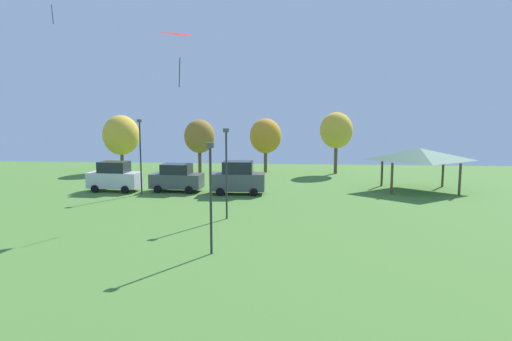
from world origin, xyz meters
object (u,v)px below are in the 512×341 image
object	(u,v)px
light_post_3	(140,152)
treeline_tree_0	(121,135)
kite_flying_3	(182,48)
treeline_tree_1	(199,137)
parked_car_third_from_left	(238,178)
treeline_tree_2	(266,136)
treeline_tree_3	(336,131)
kite_flying_5	(49,1)
park_pavilion	(420,154)
light_post_1	(226,168)
light_post_2	(211,191)
parked_car_leftmost	(114,177)
parked_car_second_from_left	(177,178)

from	to	relation	value
light_post_3	treeline_tree_0	size ratio (longest dim) A/B	0.97
kite_flying_3	treeline_tree_1	distance (m)	20.47
parked_car_third_from_left	kite_flying_3	bearing A→B (deg)	-114.01
treeline_tree_0	treeline_tree_2	size ratio (longest dim) A/B	1.06
parked_car_third_from_left	treeline_tree_3	bearing A→B (deg)	54.32
kite_flying_5	park_pavilion	size ratio (longest dim) A/B	0.30
kite_flying_5	park_pavilion	bearing A→B (deg)	10.08
light_post_1	treeline_tree_1	size ratio (longest dim) A/B	0.98
treeline_tree_2	treeline_tree_3	world-z (taller)	treeline_tree_3
park_pavilion	light_post_2	distance (m)	23.55
parked_car_leftmost	treeline_tree_2	bearing A→B (deg)	50.84
light_post_2	treeline_tree_2	world-z (taller)	treeline_tree_2
parked_car_leftmost	treeline_tree_3	distance (m)	23.41
light_post_3	treeline_tree_3	world-z (taller)	treeline_tree_3
parked_car_leftmost	light_post_1	xyz separation A→B (m)	(10.86, -8.95, 2.00)
parked_car_third_from_left	treeline_tree_2	size ratio (longest dim) A/B	0.74
parked_car_leftmost	treeline_tree_1	xyz separation A→B (m)	(4.77, 12.14, 2.71)
kite_flying_5	light_post_2	xyz separation A→B (m)	(14.57, -13.43, -11.92)
parked_car_leftmost	parked_car_third_from_left	size ratio (longest dim) A/B	1.00
treeline_tree_2	kite_flying_5	bearing A→B (deg)	-135.16
kite_flying_3	park_pavilion	size ratio (longest dim) A/B	0.40
parked_car_third_from_left	treeline_tree_2	world-z (taller)	treeline_tree_2
kite_flying_5	light_post_1	bearing A→B (deg)	-24.07
treeline_tree_1	kite_flying_3	bearing A→B (deg)	-81.17
treeline_tree_0	parked_car_third_from_left	bearing A→B (deg)	-40.82
parked_car_leftmost	park_pavilion	bearing A→B (deg)	9.86
light_post_3	treeline_tree_2	distance (m)	16.69
parked_car_leftmost	treeline_tree_3	world-z (taller)	treeline_tree_3
park_pavilion	light_post_3	size ratio (longest dim) A/B	1.14
kite_flying_3	treeline_tree_0	size ratio (longest dim) A/B	0.44
treeline_tree_0	park_pavilion	bearing A→B (deg)	-17.83
light_post_2	treeline_tree_3	xyz separation A→B (m)	(8.35, 28.48, 1.59)
parked_car_leftmost	kite_flying_5	bearing A→B (deg)	-138.71
park_pavilion	treeline_tree_3	size ratio (longest dim) A/B	1.05
kite_flying_5	parked_car_second_from_left	world-z (taller)	kite_flying_5
parked_car_third_from_left	treeline_tree_3	world-z (taller)	treeline_tree_3
light_post_3	kite_flying_5	bearing A→B (deg)	-167.75
parked_car_third_from_left	treeline_tree_1	xyz separation A→B (m)	(-5.75, 12.57, 2.64)
kite_flying_5	kite_flying_3	bearing A→B (deg)	-21.32
treeline_tree_1	treeline_tree_2	xyz separation A→B (m)	(7.17, 0.54, 0.05)
treeline_tree_0	treeline_tree_3	xyz separation A→B (m)	(23.49, 0.38, 0.59)
treeline_tree_1	parked_car_second_from_left	bearing A→B (deg)	-87.63
kite_flying_3	parked_car_second_from_left	distance (m)	12.29
kite_flying_5	parked_car_third_from_left	size ratio (longest dim) A/B	0.47
park_pavilion	treeline_tree_2	xyz separation A→B (m)	(-13.68, 10.11, 0.90)
treeline_tree_1	treeline_tree_2	size ratio (longest dim) A/B	0.98
treeline_tree_1	treeline_tree_3	xyz separation A→B (m)	(14.74, 0.33, 0.69)
kite_flying_3	treeline_tree_0	xyz separation A→B (m)	(-11.71, 19.03, -6.73)
light_post_3	treeline_tree_2	xyz separation A→B (m)	(9.19, 13.93, 0.55)
kite_flying_5	light_post_2	distance (m)	23.12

